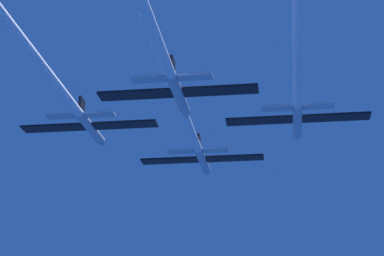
{
  "coord_description": "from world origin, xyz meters",
  "views": [
    {
      "loc": [
        12.15,
        -106.63,
        -33.03
      ],
      "look_at": [
        -0.07,
        -14.61,
        0.27
      ],
      "focal_mm": 68.27,
      "sensor_mm": 36.0,
      "label": 1
    }
  ],
  "objects": [
    {
      "name": "jet_left_wing",
      "position": [
        -14.14,
        -33.45,
        0.88
      ],
      "size": [
        18.83,
        63.18,
        3.12
      ],
      "color": "#B2BAC6"
    },
    {
      "name": "jet_right_wing",
      "position": [
        14.08,
        -33.47,
        0.51
      ],
      "size": [
        18.83,
        62.83,
        3.12
      ],
      "color": "#B2BAC6"
    },
    {
      "name": "jet_lead",
      "position": [
        -0.35,
        -17.05,
        0.17
      ],
      "size": [
        18.83,
        59.76,
        3.12
      ],
      "color": "#B2BAC6"
    }
  ]
}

